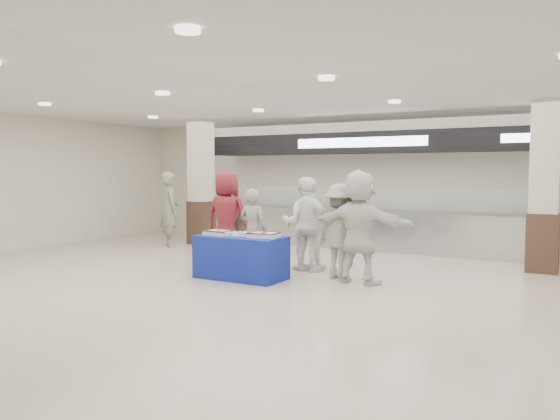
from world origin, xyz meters
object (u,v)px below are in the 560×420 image
Objects in this scene: display_table at (241,257)px; civilian_maroon at (227,217)px; chef_tall at (305,223)px; soldier_bg at (170,209)px; sheet_cake_left at (219,232)px; soldier_b at (341,231)px; chef_short at (309,226)px; civilian_white at (360,227)px; sheet_cake_right at (264,234)px; cupcake_tray at (241,234)px; soldier_a at (253,230)px.

civilian_maroon is at bearing 133.45° from display_table.
soldier_bg reaches higher than chef_tall.
display_table is at bearing 5.17° from sheet_cake_left.
chef_tall is at bearing -7.31° from soldier_b.
chef_short is 1.32m from civilian_white.
civilian_white is at bearing 22.04° from sheet_cake_right.
display_table is 0.88× the size of chef_tall.
cupcake_tray is at bearing -68.16° from display_table.
sheet_cake_right is 0.35× the size of soldier_a.
civilian_maroon reaches higher than chef_tall.
soldier_a is at bearing 19.32° from chef_tall.
display_table is 4.58m from soldier_bg.
soldier_bg is at bearing -32.84° from civilian_maroon.
soldier_a is at bearing 38.60° from chef_short.
chef_tall is at bearing 54.95° from sheet_cake_left.
civilian_maroon reaches higher than soldier_a.
display_table is 0.83× the size of soldier_bg.
civilian_white is (0.43, -0.21, 0.12)m from soldier_b.
soldier_b reaches higher than sheet_cake_right.
civilian_maroon is at bearing 133.06° from cupcake_tray.
soldier_bg reaches higher than sheet_cake_left.
sheet_cake_right is at bearing 26.86° from civilian_white.
soldier_a is 0.89× the size of chef_short.
sheet_cake_left is 0.29× the size of chef_short.
soldier_a is at bearing 70.13° from sheet_cake_left.
sheet_cake_left reaches higher than display_table.
cupcake_tray is 0.28× the size of civilian_maroon.
chef_tall is at bearing -137.94° from soldier_a.
sheet_cake_right is 2.06m from civilian_maroon.
soldier_a is 1.01m from chef_tall.
display_table is 0.62m from sheet_cake_left.
soldier_a is 1.71m from soldier_b.
soldier_b reaches higher than cupcake_tray.
civilian_white reaches higher than cupcake_tray.
chef_tall is (0.54, 1.39, 0.10)m from cupcake_tray.
chef_tall is at bearing -22.57° from civilian_white.
civilian_white is (2.13, -0.04, 0.18)m from soldier_a.
sheet_cake_right is 1.03× the size of cupcake_tray.
soldier_b reaches higher than soldier_a.
display_table is 2.13m from civilian_white.
chef_tall is at bearing -158.68° from soldier_bg.
civilian_white is 6.04m from soldier_bg.
sheet_cake_right is (0.45, 0.03, 0.43)m from display_table.
soldier_b is 0.87× the size of civilian_white.
chef_short reaches higher than sheet_cake_left.
soldier_a reaches higher than sheet_cake_left.
display_table is 0.89× the size of chef_short.
soldier_bg is (-3.80, 2.49, 0.55)m from display_table.
civilian_maroon is 1.20× the size of soldier_a.
soldier_a is (1.01, -0.59, -0.16)m from civilian_maroon.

